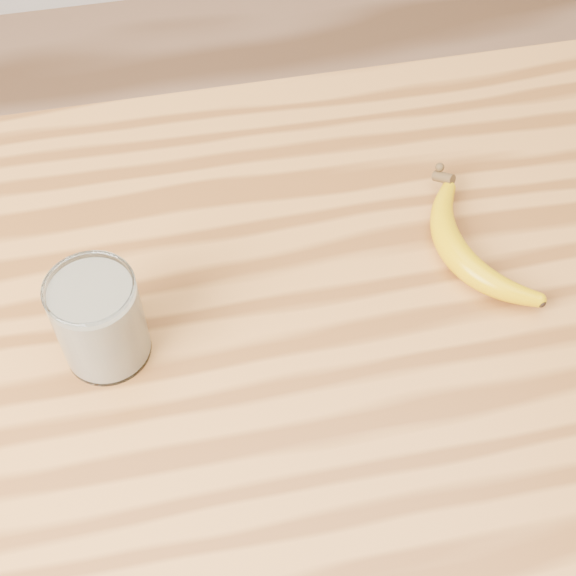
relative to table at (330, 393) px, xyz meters
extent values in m
cube|color=#B37231|center=(0.00, 0.00, 0.11)|extent=(1.20, 0.80, 0.04)
cylinder|color=brown|center=(0.54, 0.34, -0.34)|extent=(0.06, 0.06, 0.86)
cylinder|color=white|center=(-0.23, 0.02, 0.18)|extent=(0.08, 0.08, 0.11)
torus|color=white|center=(-0.23, 0.02, 0.23)|extent=(0.08, 0.08, 0.00)
cylinder|color=silver|center=(-0.23, 0.02, 0.18)|extent=(0.08, 0.08, 0.09)
camera|label=1|loc=(-0.14, -0.43, 0.81)|focal=50.00mm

